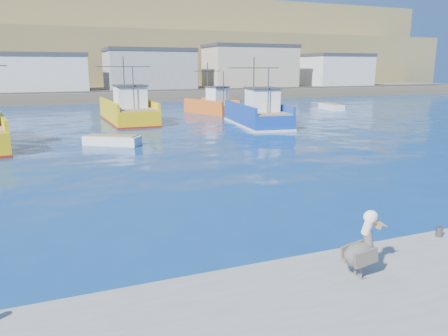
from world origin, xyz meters
The scene contains 9 objects.
ground centered at (0.00, 0.00, 0.00)m, with size 260.00×260.00×0.00m, color navy.
dock_bollards centered at (0.60, -3.40, 0.65)m, with size 36.20×0.20×0.30m.
far_shore centered at (0.00, 109.20, 8.98)m, with size 200.00×81.00×24.00m.
trawler_yellow_b centered at (0.05, 32.50, 1.06)m, with size 5.57×11.81×6.57m.
trawler_blue centered at (11.12, 25.32, 1.01)m, with size 5.30×11.15×6.44m.
boat_orange centered at (10.86, 36.81, 1.00)m, with size 4.96×8.06×5.98m.
skiff_mid centered at (-3.43, 19.25, 0.28)m, with size 4.07×3.38×0.86m.
skiff_far centered at (26.93, 35.59, 0.31)m, with size 2.19×4.62×0.97m.
pelican centered at (-0.86, -4.59, 1.21)m, with size 1.34×0.57×1.66m.
Camera 1 is at (-7.56, -12.35, 5.45)m, focal length 35.00 mm.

